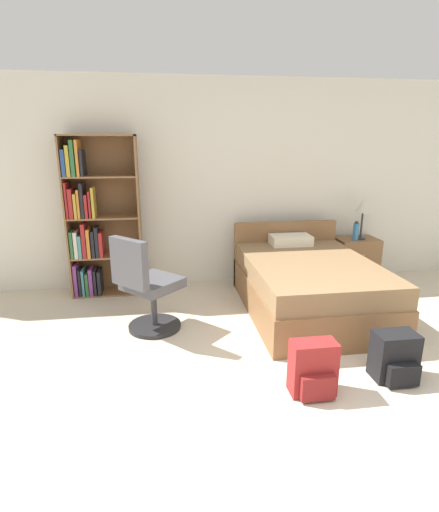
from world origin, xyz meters
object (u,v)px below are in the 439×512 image
(bookshelf, at_px, (94,222))
(office_chair, at_px, (146,288))
(nightstand, at_px, (355,259))
(water_bottle, at_px, (356,231))
(backpack_red, at_px, (313,369))
(backpack_black, at_px, (395,357))
(table_lamp, at_px, (363,207))
(bed, at_px, (307,284))

(bookshelf, height_order, office_chair, bookshelf)
(nightstand, bearing_deg, bookshelf, -179.93)
(office_chair, relative_size, water_bottle, 3.94)
(water_bottle, bearing_deg, backpack_red, -122.03)
(backpack_black, relative_size, backpack_red, 0.93)
(table_lamp, xyz_separation_m, water_bottle, (-0.11, -0.08, -0.30))
(nightstand, relative_size, table_lamp, 1.10)
(nightstand, relative_size, backpack_black, 1.51)
(backpack_red, bearing_deg, office_chair, 135.77)
(water_bottle, height_order, backpack_red, water_bottle)
(office_chair, xyz_separation_m, table_lamp, (2.78, 1.12, 0.55))
(bed, bearing_deg, office_chair, -170.87)
(nightstand, bearing_deg, backpack_red, -122.39)
(bookshelf, relative_size, table_lamp, 3.58)
(bed, distance_m, backpack_red, 1.59)
(bed, bearing_deg, table_lamp, 39.13)
(office_chair, distance_m, water_bottle, 2.87)
(bookshelf, bearing_deg, nightstand, 0.07)
(water_bottle, distance_m, backpack_black, 2.34)
(bookshelf, xyz_separation_m, bed, (2.38, -0.85, -0.61))
(table_lamp, height_order, water_bottle, table_lamp)
(nightstand, distance_m, backpack_black, 2.40)
(table_lamp, xyz_separation_m, backpack_black, (-0.81, -2.25, -0.82))
(bed, bearing_deg, nightstand, 40.67)
(bed, xyz_separation_m, table_lamp, (1.03, 0.84, 0.70))
(table_lamp, height_order, backpack_red, table_lamp)
(backpack_black, bearing_deg, bookshelf, 138.99)
(bookshelf, relative_size, backpack_black, 4.90)
(bed, relative_size, nightstand, 3.25)
(office_chair, relative_size, backpack_black, 2.54)
(bed, xyz_separation_m, backpack_red, (-0.50, -1.50, -0.11))
(bed, relative_size, backpack_red, 4.57)
(nightstand, bearing_deg, table_lamp, -35.39)
(nightstand, relative_size, backpack_red, 1.41)
(bookshelf, height_order, bed, bookshelf)
(table_lamp, relative_size, water_bottle, 2.13)
(office_chair, distance_m, nightstand, 2.98)
(bookshelf, relative_size, office_chair, 1.93)
(nightstand, distance_m, backpack_red, 2.80)
(table_lamp, bearing_deg, bookshelf, 179.71)
(table_lamp, height_order, backpack_black, table_lamp)
(bookshelf, bearing_deg, office_chair, -60.93)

